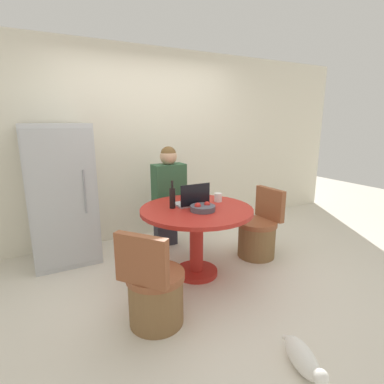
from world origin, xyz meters
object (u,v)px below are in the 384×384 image
Objects in this scene: refrigerator at (61,195)px; chair_near_left_corner at (155,293)px; cat at (303,358)px; dining_table at (196,224)px; person_seated at (168,193)px; laptop at (192,200)px; bottle at (172,198)px; fruit_bowl at (202,208)px; chair_right_side at (258,234)px.

chair_near_left_corner is at bearing -72.79° from refrigerator.
dining_table is at bearing -165.13° from cat.
person_seated reaches higher than cat.
dining_table is 0.94m from chair_near_left_corner.
laptop is 1.18× the size of bottle.
person_seated is (1.23, -0.25, -0.07)m from refrigerator.
cat is at bearing 88.96° from person_seated.
chair_near_left_corner is 0.63× the size of person_seated.
fruit_bowl is 0.33m from bottle.
chair_near_left_corner is 2.89× the size of bottle.
dining_table is at bearing -27.93° from bottle.
chair_right_side is 1.24m from person_seated.
refrigerator is at bearing -118.79° from chair_right_side.
fruit_bowl is (0.70, 0.44, 0.51)m from chair_near_left_corner.
laptop is at bearing -85.04° from chair_near_left_corner.
bottle is 1.78m from cat.
refrigerator is 3.38× the size of cat.
chair_right_side is 1.03m from fruit_bowl.
person_seated is at bearing -66.62° from chair_near_left_corner.
person_seated is 5.23× the size of fruit_bowl.
laptop reaches higher than chair_near_left_corner.
person_seated is at bearing 70.09° from bottle.
person_seated is at bearing 88.48° from fruit_bowl.
bottle is at bearing 70.09° from person_seated.
cat is at bearing -33.52° from chair_right_side.
fruit_bowl reaches higher than chair_right_side.
fruit_bowl is (0.01, -0.11, 0.21)m from dining_table.
chair_right_side is at bearing 175.34° from laptop.
bottle reaches higher than dining_table.
refrigerator is 5.55× the size of bottle.
fruit_bowl is at bearing -44.25° from refrigerator.
chair_right_side is 1.70m from chair_near_left_corner.
refrigerator is 1.68m from fruit_bowl.
fruit_bowl is (-0.01, -0.23, -0.02)m from laptop.
fruit_bowl is at bearing 88.70° from laptop.
dining_table is at bearing 84.90° from laptop.
bottle is 0.61× the size of cat.
bottle is at bearing 152.07° from dining_table.
refrigerator is at bearing -21.36° from chair_near_left_corner.
person_seated is (-0.86, 0.76, 0.46)m from chair_right_side.
chair_right_side is 1.78m from cat.
chair_right_side is 1.26m from bottle.
refrigerator is 2.89m from cat.
chair_near_left_corner is 3.29× the size of fruit_bowl.
person_seated reaches higher than bottle.
fruit_bowl is (1.20, -1.17, -0.02)m from refrigerator.
chair_near_left_corner is at bearing -125.29° from bottle.
dining_table is 0.23m from fruit_bowl.
chair_right_side is at bearing 138.42° from person_seated.
person_seated reaches higher than fruit_bowl.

